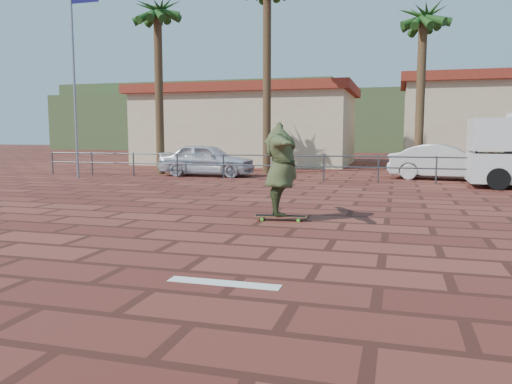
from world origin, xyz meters
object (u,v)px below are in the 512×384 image
at_px(car_silver, 207,160).
at_px(car_white, 444,162).
at_px(longboard, 281,216).
at_px(skateboarder, 281,169).

relative_size(car_silver, car_white, 0.97).
relative_size(longboard, car_silver, 0.27).
xyz_separation_m(car_silver, car_white, (9.51, 0.95, -0.00)).
bearing_deg(longboard, skateboarder, 97.29).
bearing_deg(car_white, car_silver, 102.80).
height_order(skateboarder, car_silver, skateboarder).
distance_m(longboard, car_white, 11.49).
height_order(skateboarder, car_white, skateboarder).
distance_m(skateboarder, car_silver, 11.21).
xyz_separation_m(longboard, car_silver, (-5.46, 9.78, 0.60)).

